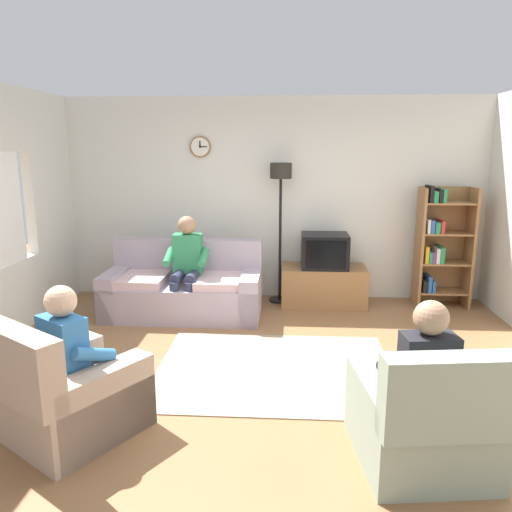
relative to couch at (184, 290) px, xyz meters
name	(u,v)px	position (x,y,z in m)	size (l,w,h in m)	color
ground_plane	(266,381)	(1.09, -1.74, -0.31)	(12.00, 12.00, 0.00)	#8C603D
back_wall_assembly	(274,199)	(1.09, 0.92, 1.04)	(6.20, 0.17, 2.70)	silver
couch	(184,290)	(0.00, 0.00, 0.00)	(1.91, 0.90, 0.90)	#A899A8
tv_stand	(323,285)	(1.76, 0.51, -0.06)	(1.10, 0.56, 0.51)	olive
tv	(325,251)	(1.76, 0.49, 0.42)	(0.60, 0.49, 0.44)	black
bookshelf	(440,245)	(3.25, 0.59, 0.50)	(0.68, 0.36, 1.58)	olive
floor_lamp	(281,194)	(1.18, 0.61, 1.14)	(0.28, 0.28, 1.85)	black
armchair_near_window	(69,397)	(-0.29, -2.64, -0.02)	(1.15, 1.17, 0.90)	tan
armchair_near_bookshelf	(423,423)	(2.16, -2.82, -0.02)	(0.90, 0.97, 0.90)	gray
area_rug	(275,370)	(1.17, -1.51, -0.31)	(2.20, 1.70, 0.01)	gray
person_on_couch	(186,262)	(0.06, -0.11, 0.39)	(0.51, 0.54, 1.24)	#338C59
person_in_left_armchair	(76,352)	(-0.24, -2.56, 0.29)	(0.61, 0.64, 1.12)	#3372B2
person_in_right_armchair	(421,372)	(2.15, -2.73, 0.29)	(0.55, 0.57, 1.12)	black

